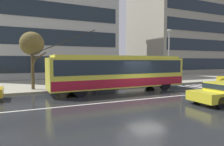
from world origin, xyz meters
TOP-DOWN VIEW (x-y plane):
  - ground_plane at (0.00, 0.00)m, footprint 160.00×160.00m
  - sidewalk_slab at (0.00, 9.04)m, footprint 80.00×10.00m
  - crosswalk_stripe_edge_near at (6.19, 1.02)m, footprint 0.44×4.40m
  - crosswalk_stripe_inner_a at (7.09, 1.02)m, footprint 0.44×4.40m
  - crosswalk_stripe_center at (7.99, 1.02)m, footprint 0.44×4.40m
  - crosswalk_stripe_inner_b at (8.89, 1.02)m, footprint 0.44×4.40m
  - crosswalk_stripe_edge_far at (9.79, 1.02)m, footprint 0.44×4.40m
  - lane_centre_line at (0.00, -1.20)m, footprint 72.00×0.14m
  - trolleybus at (-0.99, 2.44)m, footprint 12.63×2.83m
  - bus_shelter at (-3.83, 5.93)m, footprint 3.59×1.82m
  - pedestrian_at_shelter at (-1.81, 5.82)m, footprint 1.62×1.62m
  - pedestrian_approaching_curb at (-2.70, 6.90)m, footprint 1.29×1.29m
  - pedestrian_walking_past at (-5.72, 4.98)m, footprint 1.15×1.15m
  - pedestrian_waiting_by_pole at (-5.34, 6.00)m, footprint 1.26×1.26m
  - street_lamp at (6.28, 4.95)m, footprint 0.60×0.32m
  - street_tree_bare at (-7.60, 5.59)m, footprint 2.07×1.96m
  - office_tower_corner_left at (-4.85, 21.27)m, footprint 21.36×10.41m
  - office_tower_corner_right at (24.13, 21.26)m, footprint 21.99×13.73m

SIDE VIEW (x-z plane):
  - ground_plane at x=0.00m, z-range 0.00..0.00m
  - lane_centre_line at x=0.00m, z-range 0.00..0.01m
  - crosswalk_stripe_edge_near at x=6.19m, z-range 0.00..0.01m
  - crosswalk_stripe_inner_a at x=7.09m, z-range 0.00..0.01m
  - crosswalk_stripe_center at x=7.99m, z-range 0.00..0.01m
  - crosswalk_stripe_inner_b at x=8.89m, z-range 0.00..0.01m
  - crosswalk_stripe_edge_far at x=9.79m, z-range 0.00..0.01m
  - sidewalk_slab at x=0.00m, z-range 0.00..0.14m
  - trolleybus at x=-0.99m, z-range -0.82..4.07m
  - pedestrian_waiting_by_pole at x=-5.34m, z-range 0.76..2.74m
  - pedestrian_approaching_curb at x=-2.70m, z-range 0.74..2.76m
  - pedestrian_walking_past at x=-5.72m, z-range 0.75..2.76m
  - pedestrian_at_shelter at x=-1.81m, z-range 0.77..2.73m
  - bus_shelter at x=-3.83m, z-range 0.79..3.28m
  - street_lamp at x=6.28m, z-range 0.73..6.55m
  - street_tree_bare at x=-7.60m, z-range 1.50..6.32m
  - office_tower_corner_left at x=-4.85m, z-range 0.01..19.19m
  - office_tower_corner_right at x=24.13m, z-range 0.01..25.24m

